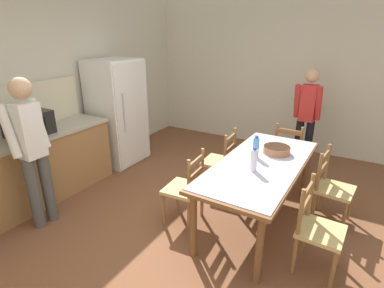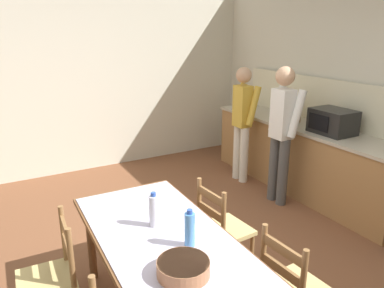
{
  "view_description": "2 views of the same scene",
  "coord_description": "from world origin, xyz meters",
  "px_view_note": "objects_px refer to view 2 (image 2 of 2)",
  "views": [
    {
      "loc": [
        -2.59,
        -1.4,
        2.19
      ],
      "look_at": [
        0.15,
        0.19,
        0.99
      ],
      "focal_mm": 28.0,
      "sensor_mm": 36.0,
      "label": 1
    },
    {
      "loc": [
        2.55,
        -1.48,
        2.19
      ],
      "look_at": [
        -0.22,
        0.08,
        1.2
      ],
      "focal_mm": 35.0,
      "sensor_mm": 36.0,
      "label": 2
    }
  ],
  "objects_px": {
    "bottle_off_centre": "(190,229)",
    "chair_side_near_left": "(52,278)",
    "serving_bowl": "(183,267)",
    "paper_bag": "(291,108)",
    "bottle_near_centre": "(154,210)",
    "chair_side_far_left": "(222,229)",
    "microwave": "(333,121)",
    "person_at_sink": "(243,119)",
    "person_at_counter": "(282,129)",
    "dining_table": "(169,252)"
  },
  "relations": [
    {
      "from": "bottle_off_centre",
      "to": "serving_bowl",
      "type": "bearing_deg",
      "value": -36.09
    },
    {
      "from": "bottle_off_centre",
      "to": "chair_side_far_left",
      "type": "height_order",
      "value": "bottle_off_centre"
    },
    {
      "from": "bottle_near_centre",
      "to": "serving_bowl",
      "type": "relative_size",
      "value": 0.84
    },
    {
      "from": "serving_bowl",
      "to": "paper_bag",
      "type": "bearing_deg",
      "value": 126.51
    },
    {
      "from": "serving_bowl",
      "to": "person_at_counter",
      "type": "distance_m",
      "value": 2.84
    },
    {
      "from": "bottle_near_centre",
      "to": "bottle_off_centre",
      "type": "height_order",
      "value": "same"
    },
    {
      "from": "chair_side_near_left",
      "to": "bottle_near_centre",
      "type": "bearing_deg",
      "value": 76.28
    },
    {
      "from": "paper_bag",
      "to": "bottle_off_centre",
      "type": "relative_size",
      "value": 1.33
    },
    {
      "from": "microwave",
      "to": "person_at_counter",
      "type": "relative_size",
      "value": 0.29
    },
    {
      "from": "microwave",
      "to": "serving_bowl",
      "type": "distance_m",
      "value": 3.12
    },
    {
      "from": "chair_side_far_left",
      "to": "chair_side_near_left",
      "type": "bearing_deg",
      "value": 84.64
    },
    {
      "from": "paper_bag",
      "to": "microwave",
      "type": "bearing_deg",
      "value": 0.61
    },
    {
      "from": "chair_side_far_left",
      "to": "microwave",
      "type": "bearing_deg",
      "value": -78.09
    },
    {
      "from": "paper_bag",
      "to": "dining_table",
      "type": "xyz_separation_m",
      "value": [
        1.71,
        -2.72,
        -0.41
      ]
    },
    {
      "from": "microwave",
      "to": "dining_table",
      "type": "relative_size",
      "value": 0.24
    },
    {
      "from": "chair_side_near_left",
      "to": "person_at_counter",
      "type": "height_order",
      "value": "person_at_counter"
    },
    {
      "from": "microwave",
      "to": "serving_bowl",
      "type": "xyz_separation_m",
      "value": [
        1.35,
        -2.8,
        -0.25
      ]
    },
    {
      "from": "bottle_near_centre",
      "to": "serving_bowl",
      "type": "bearing_deg",
      "value": -7.64
    },
    {
      "from": "paper_bag",
      "to": "chair_side_far_left",
      "type": "bearing_deg",
      "value": -57.18
    },
    {
      "from": "microwave",
      "to": "bottle_off_centre",
      "type": "height_order",
      "value": "microwave"
    },
    {
      "from": "paper_bag",
      "to": "chair_side_near_left",
      "type": "relative_size",
      "value": 0.4
    },
    {
      "from": "paper_bag",
      "to": "dining_table",
      "type": "distance_m",
      "value": 3.24
    },
    {
      "from": "paper_bag",
      "to": "bottle_off_centre",
      "type": "distance_m",
      "value": 3.19
    },
    {
      "from": "bottle_near_centre",
      "to": "bottle_off_centre",
      "type": "distance_m",
      "value": 0.38
    },
    {
      "from": "bottle_off_centre",
      "to": "chair_side_near_left",
      "type": "relative_size",
      "value": 0.3
    },
    {
      "from": "bottle_off_centre",
      "to": "chair_side_far_left",
      "type": "xyz_separation_m",
      "value": [
        -0.54,
        0.64,
        -0.46
      ]
    },
    {
      "from": "chair_side_near_left",
      "to": "person_at_counter",
      "type": "xyz_separation_m",
      "value": [
        -0.84,
        2.93,
        0.54
      ]
    },
    {
      "from": "microwave",
      "to": "person_at_sink",
      "type": "relative_size",
      "value": 0.3
    },
    {
      "from": "microwave",
      "to": "bottle_near_centre",
      "type": "bearing_deg",
      "value": -74.81
    },
    {
      "from": "dining_table",
      "to": "chair_side_far_left",
      "type": "relative_size",
      "value": 2.28
    },
    {
      "from": "microwave",
      "to": "person_at_sink",
      "type": "bearing_deg",
      "value": -156.63
    },
    {
      "from": "bottle_off_centre",
      "to": "chair_side_near_left",
      "type": "xyz_separation_m",
      "value": [
        -0.59,
        -0.83,
        -0.46
      ]
    },
    {
      "from": "paper_bag",
      "to": "person_at_counter",
      "type": "height_order",
      "value": "person_at_counter"
    },
    {
      "from": "person_at_sink",
      "to": "chair_side_far_left",
      "type": "bearing_deg",
      "value": -130.89
    },
    {
      "from": "bottle_off_centre",
      "to": "chair_side_far_left",
      "type": "bearing_deg",
      "value": 130.46
    },
    {
      "from": "chair_side_near_left",
      "to": "person_at_sink",
      "type": "relative_size",
      "value": 0.55
    },
    {
      "from": "person_at_counter",
      "to": "dining_table",
      "type": "bearing_deg",
      "value": -149.19
    },
    {
      "from": "dining_table",
      "to": "chair_side_far_left",
      "type": "bearing_deg",
      "value": 120.47
    },
    {
      "from": "person_at_sink",
      "to": "bottle_off_centre",
      "type": "bearing_deg",
      "value": -133.23
    },
    {
      "from": "bottle_off_centre",
      "to": "person_at_counter",
      "type": "bearing_deg",
      "value": 124.11
    },
    {
      "from": "bottle_near_centre",
      "to": "serving_bowl",
      "type": "height_order",
      "value": "bottle_near_centre"
    },
    {
      "from": "microwave",
      "to": "bottle_near_centre",
      "type": "relative_size",
      "value": 1.85
    },
    {
      "from": "bottle_off_centre",
      "to": "dining_table",
      "type": "bearing_deg",
      "value": -134.35
    },
    {
      "from": "chair_side_far_left",
      "to": "person_at_sink",
      "type": "distance_m",
      "value": 2.32
    },
    {
      "from": "chair_side_far_left",
      "to": "chair_side_near_left",
      "type": "relative_size",
      "value": 1.0
    },
    {
      "from": "person_at_counter",
      "to": "person_at_sink",
      "type": "bearing_deg",
      "value": 88.65
    },
    {
      "from": "microwave",
      "to": "dining_table",
      "type": "distance_m",
      "value": 2.93
    },
    {
      "from": "dining_table",
      "to": "person_at_sink",
      "type": "height_order",
      "value": "person_at_sink"
    },
    {
      "from": "dining_table",
      "to": "bottle_off_centre",
      "type": "distance_m",
      "value": 0.25
    },
    {
      "from": "bottle_off_centre",
      "to": "chair_side_near_left",
      "type": "height_order",
      "value": "bottle_off_centre"
    }
  ]
}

